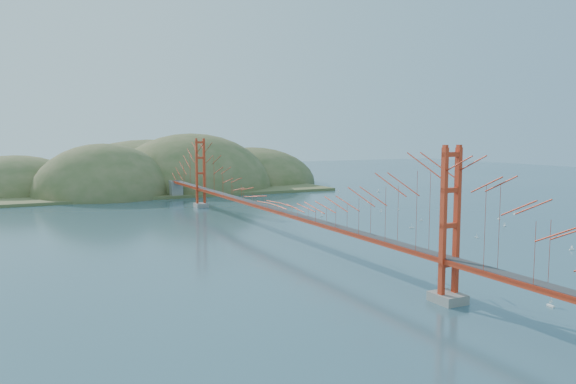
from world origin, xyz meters
name	(u,v)px	position (x,y,z in m)	size (l,w,h in m)	color
ground	(276,236)	(0.00, 0.00, 0.00)	(320.00, 320.00, 0.00)	#305161
bridge	(275,179)	(0.00, 0.18, 7.01)	(2.20, 94.40, 12.00)	gray
far_headlands	(160,187)	(2.21, 68.52, 0.00)	(84.00, 58.00, 25.00)	olive
sailboat_14	(381,211)	(24.03, 11.75, 0.14)	(0.54, 0.54, 0.57)	white
sailboat_10	(551,305)	(6.00, -34.11, 0.16)	(0.58, 0.66, 0.75)	white
sailboat_5	(499,218)	(35.12, -2.07, 0.14)	(0.41, 0.50, 0.59)	white
sailboat_1	(412,227)	(18.58, -2.66, 0.15)	(0.66, 0.66, 0.69)	white
sailboat_15	(338,191)	(34.06, 41.13, 0.15)	(0.49, 0.56, 0.65)	white
sailboat_13	(504,225)	(30.73, -7.10, 0.15)	(0.58, 0.57, 0.66)	white
sailboat_3	(322,216)	(13.03, 11.63, 0.14)	(0.54, 0.50, 0.61)	white
sailboat_2	(572,249)	(25.16, -21.42, 0.14)	(0.54, 0.49, 0.60)	white
sailboat_12	(279,208)	(10.78, 21.90, 0.14)	(0.55, 0.55, 0.60)	white
sailboat_7	(359,194)	(34.69, 34.16, 0.13)	(0.51, 0.51, 0.56)	white
sailboat_0	(477,237)	(21.20, -11.60, 0.13)	(0.45, 0.49, 0.56)	white
sailboat_17	(378,191)	(41.64, 37.20, 0.16)	(0.64, 0.56, 0.72)	white
sailboat_4	(515,214)	(40.99, 0.35, 0.14)	(0.54, 0.54, 0.61)	white
sailboat_9	(457,206)	(39.05, 10.69, 0.14)	(0.43, 0.50, 0.58)	white
sailboat_16	(421,220)	(23.90, 1.84, 0.14)	(0.55, 0.55, 0.58)	white
sailboat_8	(398,209)	(27.76, 12.16, 0.13)	(0.51, 0.51, 0.56)	white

